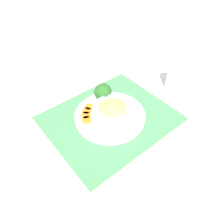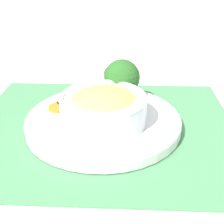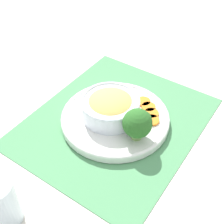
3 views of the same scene
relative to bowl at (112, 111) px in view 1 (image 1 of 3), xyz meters
The scene contains 10 objects.
ground_plane 0.05m from the bowl, 73.91° to the left, with size 4.00×4.00×0.00m, color beige.
placemat 0.05m from the bowl, 73.91° to the left, with size 0.52×0.45×0.00m.
plate 0.04m from the bowl, 73.91° to the left, with size 0.28×0.28×0.02m.
bowl is the anchor object (origin of this frame).
broccoli_floret 0.10m from the bowl, 65.48° to the left, with size 0.07×0.07×0.08m.
carrot_slice_near 0.11m from the bowl, 104.11° to the left, with size 0.04×0.04×0.01m.
carrot_slice_middle 0.11m from the bowl, 117.62° to the left, with size 0.04×0.04×0.01m.
carrot_slice_far 0.11m from the bowl, 131.44° to the left, with size 0.04×0.04×0.01m.
carrot_slice_extra 0.10m from the bowl, 145.69° to the left, with size 0.04×0.04×0.01m.
water_glass 0.35m from the bowl, ahead, with size 0.06×0.06×0.11m.
Camera 1 is at (-0.42, -0.44, 0.63)m, focal length 35.00 mm.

